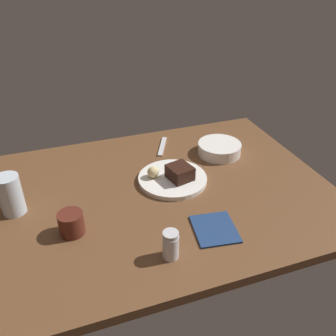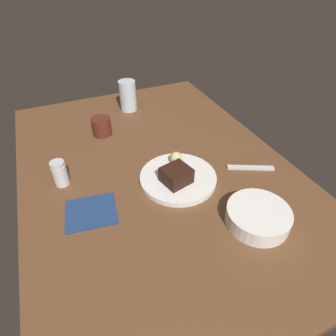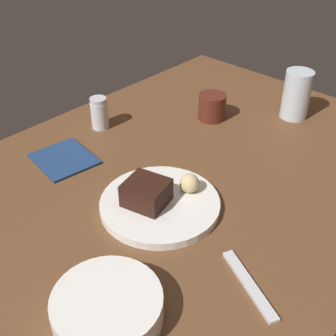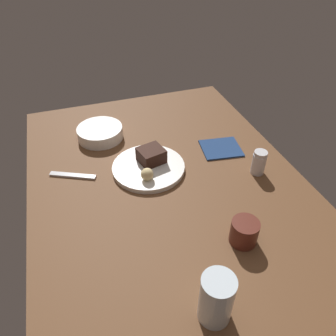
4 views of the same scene
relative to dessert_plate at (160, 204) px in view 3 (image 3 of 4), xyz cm
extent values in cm
cube|color=brown|center=(9.45, 3.96, -2.32)|extent=(120.00, 84.00, 3.00)
cylinder|color=white|center=(0.00, 0.00, 0.00)|extent=(23.60, 23.60, 1.63)
cube|color=black|center=(-2.03, 1.61, 3.18)|extent=(9.01, 9.42, 4.73)
sphere|color=#DBC184|center=(6.29, -2.15, 2.77)|extent=(3.91, 3.91, 3.91)
cylinder|color=silver|center=(12.49, 32.96, 2.66)|extent=(4.38, 4.38, 6.96)
cylinder|color=silver|center=(12.49, 32.96, 6.74)|extent=(4.16, 4.16, 1.20)
cylinder|color=silver|center=(51.11, -0.12, 5.53)|extent=(7.08, 7.08, 12.70)
cylinder|color=white|center=(-23.48, -11.82, 1.40)|extent=(16.53, 16.53, 4.43)
cylinder|color=#562319|center=(35.58, 15.18, 2.55)|extent=(7.14, 7.14, 6.74)
cube|color=silver|center=(-4.32, -23.96, -0.47)|extent=(8.14, 14.29, 0.70)
cube|color=navy|center=(-2.89, 27.48, -0.52)|extent=(13.60, 15.04, 0.60)
camera|label=1|loc=(35.68, 97.12, 69.26)|focal=38.76mm
camera|label=2|loc=(-59.26, 29.02, 57.09)|focal=30.26mm
camera|label=3|loc=(-47.03, -45.83, 55.19)|focal=46.64mm
camera|label=4|loc=(80.24, -20.06, 67.28)|focal=34.85mm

